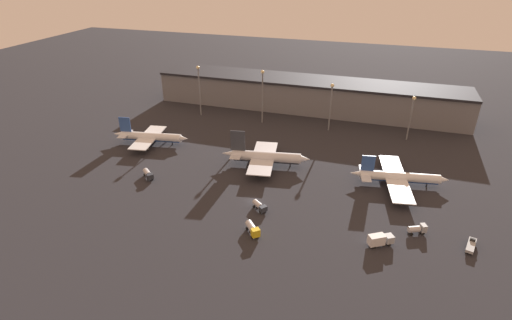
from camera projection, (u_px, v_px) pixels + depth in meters
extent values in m
plane|color=#26262B|center=(253.00, 201.00, 142.55)|extent=(600.00, 600.00, 0.00)
cube|color=slate|center=(307.00, 96.00, 222.39)|extent=(169.11, 22.40, 16.11)
cube|color=black|center=(308.00, 80.00, 218.40)|extent=(169.11, 24.40, 1.20)
cylinder|color=white|center=(151.00, 137.00, 183.78)|extent=(28.53, 8.36, 3.75)
cylinder|color=#2D519E|center=(151.00, 138.00, 184.08)|extent=(27.04, 7.57, 3.18)
cone|color=white|center=(183.00, 138.00, 181.88)|extent=(5.02, 4.25, 3.56)
cone|color=white|center=(119.00, 134.00, 185.58)|extent=(6.07, 4.07, 3.18)
cube|color=#2D519E|center=(125.00, 124.00, 182.80)|extent=(5.24, 1.26, 6.95)
cube|color=white|center=(125.00, 134.00, 185.07)|extent=(5.30, 10.21, 0.24)
cube|color=white|center=(148.00, 137.00, 184.17)|extent=(12.58, 28.01, 0.36)
cylinder|color=gray|center=(156.00, 133.00, 191.31)|extent=(4.40, 2.71, 2.06)
cylinder|color=gray|center=(144.00, 147.00, 178.01)|extent=(4.40, 2.71, 2.06)
cylinder|color=black|center=(172.00, 143.00, 183.80)|extent=(0.50, 0.50, 1.69)
cylinder|color=black|center=(150.00, 140.00, 186.53)|extent=(0.50, 0.50, 1.69)
cylinder|color=black|center=(148.00, 143.00, 183.89)|extent=(0.50, 0.50, 1.69)
cylinder|color=silver|center=(266.00, 157.00, 164.49)|extent=(28.59, 8.88, 4.28)
cylinder|color=#333842|center=(266.00, 158.00, 164.84)|extent=(27.09, 8.01, 3.63)
cone|color=silver|center=(304.00, 159.00, 162.57)|extent=(5.73, 4.85, 4.06)
cone|color=silver|center=(229.00, 154.00, 166.29)|extent=(6.92, 4.64, 3.63)
cube|color=#333842|center=(238.00, 141.00, 162.98)|extent=(5.97, 1.38, 8.71)
cube|color=silver|center=(237.00, 153.00, 165.75)|extent=(6.02, 11.49, 0.24)
cube|color=silver|center=(263.00, 158.00, 164.92)|extent=(14.28, 31.51, 0.36)
cylinder|color=gray|center=(267.00, 152.00, 172.94)|extent=(5.03, 3.09, 2.35)
cylinder|color=gray|center=(262.00, 171.00, 158.00)|extent=(5.03, 3.09, 2.35)
cylinder|color=black|center=(290.00, 165.00, 164.69)|extent=(0.50, 0.50, 1.92)
cylinder|color=black|center=(263.00, 161.00, 167.60)|extent=(0.50, 0.50, 1.92)
cylinder|color=black|center=(262.00, 165.00, 164.60)|extent=(0.50, 0.50, 1.92)
cylinder|color=white|center=(400.00, 177.00, 151.07)|extent=(29.51, 8.35, 3.57)
cylinder|color=#2D519E|center=(399.00, 178.00, 151.36)|extent=(27.98, 7.58, 3.03)
cone|color=white|center=(443.00, 180.00, 149.11)|extent=(4.78, 4.05, 3.39)
cone|color=white|center=(357.00, 173.00, 152.93)|extent=(5.77, 3.87, 3.03)
cube|color=#2D519E|center=(368.00, 163.00, 150.34)|extent=(4.99, 1.22, 6.27)
cube|color=white|center=(365.00, 173.00, 152.43)|extent=(5.68, 13.54, 0.24)
cube|color=white|center=(396.00, 178.00, 151.46)|extent=(13.75, 37.28, 0.36)
cylinder|color=gray|center=(393.00, 168.00, 160.89)|extent=(4.19, 2.58, 1.96)
cylinder|color=gray|center=(402.00, 195.00, 142.94)|extent=(4.19, 2.58, 1.96)
cylinder|color=black|center=(427.00, 185.00, 150.98)|extent=(0.50, 0.50, 1.60)
cylinder|color=black|center=(394.00, 181.00, 153.70)|extent=(0.50, 0.50, 1.60)
cylinder|color=black|center=(395.00, 184.00, 151.19)|extent=(0.50, 0.50, 1.60)
cube|color=#9EA3A8|center=(423.00, 228.00, 125.33)|extent=(2.40, 2.71, 2.43)
cylinder|color=#B7B7BC|center=(414.00, 229.00, 125.11)|extent=(4.10, 3.31, 2.01)
cylinder|color=black|center=(420.00, 230.00, 126.73)|extent=(1.05, 0.88, 0.90)
cylinder|color=black|center=(423.00, 233.00, 125.25)|extent=(1.05, 0.88, 0.90)
cylinder|color=black|center=(409.00, 231.00, 126.34)|extent=(1.05, 0.88, 0.90)
cylinder|color=black|center=(412.00, 234.00, 124.86)|extent=(1.05, 0.88, 0.90)
cube|color=#282D38|center=(150.00, 176.00, 154.57)|extent=(3.01, 3.04, 2.06)
cylinder|color=#B7B7BC|center=(147.00, 173.00, 157.35)|extent=(4.65, 4.44, 2.09)
cylinder|color=black|center=(152.00, 178.00, 155.79)|extent=(1.06, 1.03, 0.90)
cylinder|color=black|center=(148.00, 180.00, 154.98)|extent=(1.06, 1.03, 0.90)
cylinder|color=black|center=(149.00, 174.00, 159.19)|extent=(1.06, 1.03, 0.90)
cylinder|color=black|center=(145.00, 175.00, 158.39)|extent=(1.06, 1.03, 0.90)
cube|color=#282D38|center=(263.00, 209.00, 135.31)|extent=(2.92, 3.04, 1.85)
cylinder|color=#B7B7BC|center=(258.00, 204.00, 137.69)|extent=(4.25, 3.95, 1.95)
cylinder|color=black|center=(265.00, 210.00, 136.51)|extent=(1.09, 1.05, 0.90)
cylinder|color=black|center=(260.00, 212.00, 135.59)|extent=(1.09, 1.05, 0.90)
cylinder|color=black|center=(258.00, 205.00, 139.46)|extent=(1.09, 1.05, 0.90)
cylinder|color=black|center=(254.00, 207.00, 138.54)|extent=(1.09, 1.05, 0.90)
cube|color=#9EA3A8|center=(389.00, 239.00, 120.71)|extent=(3.35, 3.42, 2.38)
cube|color=silver|center=(377.00, 240.00, 119.60)|extent=(5.49, 4.75, 3.17)
cylinder|color=black|center=(386.00, 241.00, 122.16)|extent=(1.10, 1.02, 0.90)
cylinder|color=black|center=(389.00, 244.00, 120.50)|extent=(1.10, 1.02, 0.90)
cylinder|color=black|center=(371.00, 243.00, 121.06)|extent=(1.10, 1.02, 0.90)
cylinder|color=black|center=(374.00, 247.00, 119.40)|extent=(1.10, 1.02, 0.90)
cube|color=#9EA3A8|center=(471.00, 245.00, 119.00)|extent=(4.10, 7.72, 0.96)
cube|color=black|center=(473.00, 240.00, 119.96)|extent=(1.64, 1.09, 0.80)
cylinder|color=black|center=(469.00, 242.00, 121.50)|extent=(0.76, 1.01, 0.90)
cylinder|color=black|center=(475.00, 244.00, 120.71)|extent=(0.76, 1.01, 0.90)
cylinder|color=black|center=(466.00, 251.00, 117.99)|extent=(0.76, 1.01, 0.90)
cylinder|color=black|center=(472.00, 253.00, 117.20)|extent=(0.76, 1.01, 0.90)
cube|color=gold|center=(256.00, 233.00, 123.13)|extent=(3.21, 3.15, 2.57)
cylinder|color=#B7B7BC|center=(251.00, 226.00, 126.20)|extent=(4.57, 4.80, 2.28)
cylinder|color=black|center=(258.00, 235.00, 124.41)|extent=(1.07, 1.10, 0.90)
cylinder|color=black|center=(252.00, 237.00, 123.75)|extent=(1.07, 1.10, 0.90)
cylinder|color=black|center=(252.00, 227.00, 128.09)|extent=(1.07, 1.10, 0.90)
cylinder|color=black|center=(247.00, 229.00, 127.43)|extent=(1.07, 1.10, 0.90)
cylinder|color=slate|center=(200.00, 92.00, 212.11)|extent=(0.70, 0.70, 25.62)
sphere|color=beige|center=(198.00, 67.00, 205.93)|extent=(1.80, 1.80, 1.80)
cylinder|color=slate|center=(262.00, 98.00, 202.66)|extent=(0.70, 0.70, 26.11)
sphere|color=beige|center=(263.00, 72.00, 196.36)|extent=(1.80, 1.80, 1.80)
cylinder|color=slate|center=(330.00, 109.00, 194.26)|extent=(0.70, 0.70, 22.41)
sphere|color=beige|center=(332.00, 85.00, 188.82)|extent=(1.80, 1.80, 1.80)
cylinder|color=slate|center=(410.00, 120.00, 184.93)|extent=(0.70, 0.70, 19.85)
sphere|color=beige|center=(414.00, 98.00, 180.08)|extent=(1.80, 1.80, 1.80)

